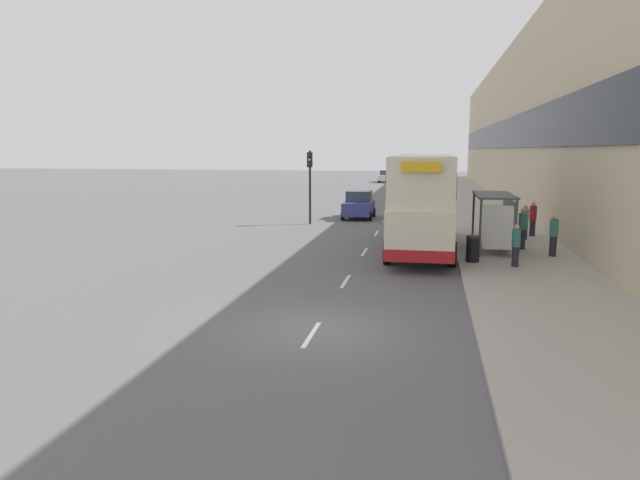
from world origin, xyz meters
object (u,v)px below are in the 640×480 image
Objects in this scene: car_0 at (359,205)px; litter_bin at (473,249)px; pedestrian_3 at (554,235)px; car_2 at (386,176)px; pedestrian_2 at (516,245)px; double_decker_bus_near at (422,201)px; pedestrian_1 at (533,218)px; traffic_light_far_kerb at (310,175)px; car_1 at (417,199)px; pedestrian_at_shelter at (522,228)px; bus_shelter at (498,212)px; pedestrian_4 at (525,222)px.

litter_bin is (6.36, -14.76, -0.23)m from car_0.
pedestrian_3 is 3.88m from litter_bin.
car_2 is 2.70× the size of pedestrian_2.
pedestrian_2 is at bearing -44.36° from double_decker_bus_near.
traffic_light_far_kerb reaches higher than pedestrian_1.
pedestrian_1 is at bearing 144.06° from car_0.
car_0 is (-4.28, 11.92, -1.39)m from double_decker_bus_near.
pedestrian_1 is (6.19, -13.65, 0.22)m from car_1.
pedestrian_3 is at bearing -72.67° from car_1.
pedestrian_at_shelter is at bearing -105.36° from pedestrian_1.
pedestrian_1 is at bearing 64.77° from bus_shelter.
car_2 is 52.69m from pedestrian_4.
traffic_light_far_kerb reaches higher than bus_shelter.
pedestrian_at_shelter is 1.08× the size of pedestrian_4.
car_0 is at bearing 122.19° from bus_shelter.
car_1 reaches higher than litter_bin.
car_2 is (-9.03, 55.22, -1.05)m from bus_shelter.
litter_bin is at bearing -114.84° from pedestrian_4.
pedestrian_1 reaches higher than pedestrian_4.
car_0 is 0.87× the size of car_2.
pedestrian_1 is 1.04× the size of pedestrian_4.
pedestrian_3 is 4.53m from pedestrian_4.
car_0 is 3.64× the size of litter_bin.
pedestrian_3 is (6.05, -19.40, 0.21)m from car_1.
car_2 is at bearing 101.29° from pedestrian_3.
traffic_light_far_kerb is at bearing 164.08° from pedestrian_1.
double_decker_bus_near is 12.74m from car_0.
car_0 is at bearing 109.77° from double_decker_bus_near.
litter_bin is (-2.94, -6.36, -0.35)m from pedestrian_4.
double_decker_bus_near is 18.47m from car_1.
double_decker_bus_near reaches higher than pedestrian_at_shelter.
pedestrian_at_shelter is (5.05, -17.79, 0.25)m from car_1.
pedestrian_1 is 0.40× the size of traffic_light_far_kerb.
pedestrian_at_shelter is 13.84m from traffic_light_far_kerb.
double_decker_bus_near is 5.93× the size of pedestrian_1.
car_1 is 2.44× the size of pedestrian_2.
car_2 is 55.43m from pedestrian_at_shelter.
car_1 is 0.90× the size of car_2.
pedestrian_1 reaches higher than car_0.
bus_shelter is at bearing 95.21° from pedestrian_2.
pedestrian_4 is at bearing 65.16° from litter_bin.
traffic_light_far_kerb reaches higher than car_0.
traffic_light_far_kerb is (-10.48, 11.84, 2.07)m from pedestrian_2.
double_decker_bus_near reaches higher than litter_bin.
bus_shelter is 2.34× the size of pedestrian_1.
car_2 is 2.35× the size of pedestrian_at_shelter.
traffic_light_far_kerb reaches higher than pedestrian_2.
pedestrian_at_shelter is 1.05× the size of pedestrian_3.
pedestrian_2 is at bearing -48.48° from traffic_light_far_kerb.
car_1 is 2.29× the size of pedestrian_4.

